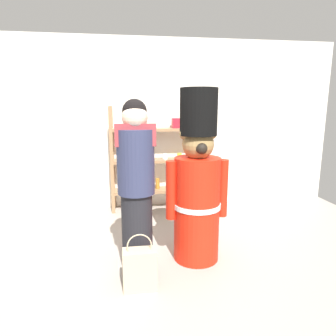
{
  "coord_description": "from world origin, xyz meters",
  "views": [
    {
      "loc": [
        -0.19,
        -2.54,
        1.58
      ],
      "look_at": [
        0.21,
        0.24,
        1.0
      ],
      "focal_mm": 31.91,
      "sensor_mm": 36.0,
      "label": 1
    }
  ],
  "objects_px": {
    "teddy_bear_guard": "(197,187)",
    "person_shopper": "(136,185)",
    "merchandise_shelf": "(157,157)",
    "shopping_bag": "(140,269)"
  },
  "relations": [
    {
      "from": "shopping_bag",
      "to": "merchandise_shelf",
      "type": "bearing_deg",
      "value": 79.55
    },
    {
      "from": "merchandise_shelf",
      "to": "teddy_bear_guard",
      "type": "height_order",
      "value": "teddy_bear_guard"
    },
    {
      "from": "merchandise_shelf",
      "to": "shopping_bag",
      "type": "relative_size",
      "value": 3.09
    },
    {
      "from": "person_shopper",
      "to": "shopping_bag",
      "type": "height_order",
      "value": "person_shopper"
    },
    {
      "from": "merchandise_shelf",
      "to": "shopping_bag",
      "type": "height_order",
      "value": "merchandise_shelf"
    },
    {
      "from": "teddy_bear_guard",
      "to": "person_shopper",
      "type": "bearing_deg",
      "value": -166.76
    },
    {
      "from": "merchandise_shelf",
      "to": "person_shopper",
      "type": "distance_m",
      "value": 1.86
    },
    {
      "from": "teddy_bear_guard",
      "to": "merchandise_shelf",
      "type": "bearing_deg",
      "value": 97.59
    },
    {
      "from": "teddy_bear_guard",
      "to": "shopping_bag",
      "type": "height_order",
      "value": "teddy_bear_guard"
    },
    {
      "from": "merchandise_shelf",
      "to": "shopping_bag",
      "type": "bearing_deg",
      "value": -100.45
    }
  ]
}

